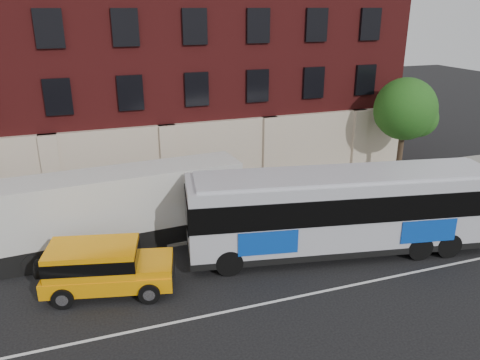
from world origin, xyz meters
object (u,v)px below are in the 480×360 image
object	(u,v)px
street_tree	(406,111)
shipping_container	(124,209)
city_bus	(342,209)
yellow_suv	(102,265)

from	to	relation	value
street_tree	shipping_container	distance (m)	16.95
city_bus	yellow_suv	world-z (taller)	city_bus
city_bus	shipping_container	xyz separation A→B (m)	(-8.75, 3.67, -0.28)
yellow_suv	street_tree	bearing A→B (deg)	19.26
yellow_suv	shipping_container	bearing A→B (deg)	70.53
street_tree	shipping_container	world-z (taller)	street_tree
shipping_container	street_tree	bearing A→B (deg)	9.23
yellow_suv	shipping_container	xyz separation A→B (m)	(1.25, 3.52, 0.63)
shipping_container	yellow_suv	bearing A→B (deg)	-109.47
city_bus	yellow_suv	size ratio (longest dim) A/B	2.64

